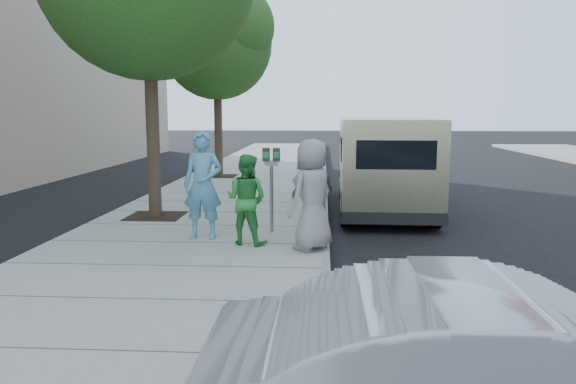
% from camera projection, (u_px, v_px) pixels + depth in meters
% --- Properties ---
extents(ground, '(120.00, 120.00, 0.00)m').
position_uv_depth(ground, '(244.00, 251.00, 9.87)').
color(ground, black).
rests_on(ground, ground).
extents(sidewalk, '(5.00, 60.00, 0.15)m').
position_uv_depth(sidewalk, '(188.00, 246.00, 9.92)').
color(sidewalk, gray).
rests_on(sidewalk, ground).
extents(curb_face, '(0.12, 60.00, 0.16)m').
position_uv_depth(curb_face, '(326.00, 249.00, 9.77)').
color(curb_face, gray).
rests_on(curb_face, ground).
extents(tree_far, '(3.92, 3.80, 6.49)m').
position_uv_depth(tree_far, '(218.00, 39.00, 19.19)').
color(tree_far, black).
rests_on(tree_far, sidewalk).
extents(parking_meter, '(0.34, 0.13, 1.61)m').
position_uv_depth(parking_meter, '(271.00, 172.00, 10.57)').
color(parking_meter, gray).
rests_on(parking_meter, sidewalk).
extents(van, '(2.18, 6.18, 2.28)m').
position_uv_depth(van, '(383.00, 162.00, 13.82)').
color(van, tan).
rests_on(van, ground).
extents(person_officer, '(0.74, 0.50, 1.95)m').
position_uv_depth(person_officer, '(203.00, 185.00, 10.10)').
color(person_officer, '#5596B5').
rests_on(person_officer, sidewalk).
extents(person_green_shirt, '(0.92, 0.81, 1.57)m').
position_uv_depth(person_green_shirt, '(246.00, 199.00, 9.71)').
color(person_green_shirt, green).
rests_on(person_green_shirt, sidewalk).
extents(person_gray_shirt, '(1.04, 1.07, 1.85)m').
position_uv_depth(person_gray_shirt, '(312.00, 195.00, 9.29)').
color(person_gray_shirt, gray).
rests_on(person_gray_shirt, sidewalk).
extents(person_striped_polo, '(0.98, 0.97, 1.67)m').
position_uv_depth(person_striped_polo, '(313.00, 192.00, 10.21)').
color(person_striped_polo, slate).
rests_on(person_striped_polo, sidewalk).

